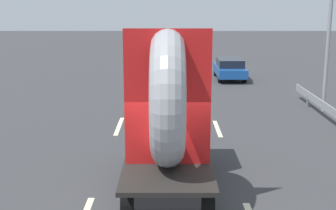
% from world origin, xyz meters
% --- Properties ---
extents(ground_plane, '(120.00, 120.00, 0.00)m').
position_xyz_m(ground_plane, '(0.00, 0.00, 0.00)').
color(ground_plane, '#38383A').
extents(flatbed_truck, '(2.02, 5.23, 4.09)m').
position_xyz_m(flatbed_truck, '(-0.04, 0.74, 1.90)').
color(flatbed_truck, black).
rests_on(flatbed_truck, ground_plane).
extents(distant_sedan, '(1.63, 3.80, 1.24)m').
position_xyz_m(distant_sedan, '(3.65, 17.02, 0.66)').
color(distant_sedan, black).
rests_on(distant_sedan, ground_plane).
extents(traffic_light, '(0.42, 0.36, 6.24)m').
position_xyz_m(traffic_light, '(6.62, 8.92, 4.04)').
color(traffic_light, gray).
rests_on(traffic_light, ground_plane).
extents(lane_dash_left_far, '(0.16, 2.50, 0.01)m').
position_xyz_m(lane_dash_left_far, '(-1.88, 6.53, 0.00)').
color(lane_dash_left_far, beige).
rests_on(lane_dash_left_far, ground_plane).
extents(lane_dash_right_far, '(0.16, 2.22, 0.01)m').
position_xyz_m(lane_dash_right_far, '(1.81, 6.19, 0.00)').
color(lane_dash_right_far, beige).
rests_on(lane_dash_right_far, ground_plane).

